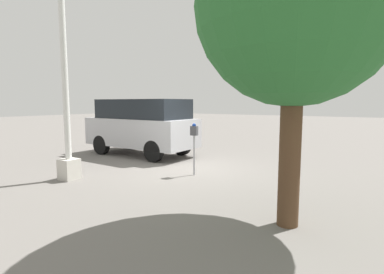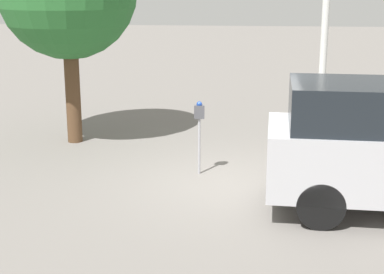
{
  "view_description": "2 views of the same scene",
  "coord_description": "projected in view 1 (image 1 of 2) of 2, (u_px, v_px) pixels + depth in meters",
  "views": [
    {
      "loc": [
        -4.98,
        7.44,
        2.04
      ],
      "look_at": [
        0.11,
        -0.67,
        0.93
      ],
      "focal_mm": 28.0,
      "sensor_mm": 36.0,
      "label": 1
    },
    {
      "loc": [
        0.32,
        -10.65,
        3.71
      ],
      "look_at": [
        -0.69,
        -0.41,
        0.97
      ],
      "focal_mm": 55.0,
      "sensor_mm": 36.0,
      "label": 2
    }
  ],
  "objects": [
    {
      "name": "street_tree",
      "position": [
        295.0,
        7.0,
        4.61
      ],
      "size": [
        3.14,
        3.14,
        5.1
      ],
      "color": "#513823",
      "rests_on": "ground"
    },
    {
      "name": "parked_van",
      "position": [
        142.0,
        125.0,
        11.58
      ],
      "size": [
        4.49,
        2.03,
        2.16
      ],
      "rotation": [
        0.0,
        0.0,
        -0.04
      ],
      "color": "#B2B2B7",
      "rests_on": "ground"
    },
    {
      "name": "lamp_post",
      "position": [
        66.0,
        96.0,
        7.73
      ],
      "size": [
        0.44,
        0.44,
        6.54
      ],
      "color": "beige",
      "rests_on": "ground"
    },
    {
      "name": "parking_meter_near",
      "position": [
        194.0,
        137.0,
        8.34
      ],
      "size": [
        0.21,
        0.12,
        1.46
      ],
      "rotation": [
        0.0,
        0.0,
        0.06
      ],
      "color": "#9E9EA3",
      "rests_on": "ground"
    },
    {
      "name": "ground_plane",
      "position": [
        183.0,
        170.0,
        9.12
      ],
      "size": [
        80.0,
        80.0,
        0.0
      ],
      "primitive_type": "plane",
      "color": "slate"
    }
  ]
}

